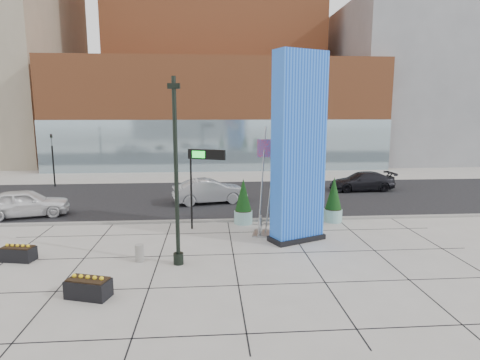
{
  "coord_description": "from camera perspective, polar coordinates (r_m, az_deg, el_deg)",
  "views": [
    {
      "loc": [
        0.08,
        -16.73,
        5.84
      ],
      "look_at": [
        1.51,
        2.0,
        2.59
      ],
      "focal_mm": 30.0,
      "sensor_mm": 36.0,
      "label": 1
    }
  ],
  "objects": [
    {
      "name": "public_art_sculpture",
      "position": [
        19.06,
        5.4,
        -3.85
      ],
      "size": [
        2.47,
        1.61,
        5.16
      ],
      "rotation": [
        0.0,
        0.0,
        -0.22
      ],
      "color": "#A7ABAC",
      "rests_on": "ground"
    },
    {
      "name": "building_grey_parking",
      "position": [
        55.29,
        24.21,
        12.24
      ],
      "size": [
        20.0,
        18.0,
        18.0
      ],
      "primitive_type": "cube",
      "color": "slate",
      "rests_on": "ground"
    },
    {
      "name": "box_planter_south",
      "position": [
        13.96,
        -20.75,
        -14.05
      ],
      "size": [
        1.5,
        1.05,
        0.75
      ],
      "rotation": [
        0.0,
        0.0,
        -0.3
      ],
      "color": "black",
      "rests_on": "ground"
    },
    {
      "name": "street_asphalt",
      "position": [
        27.36,
        -4.42,
        -2.53
      ],
      "size": [
        80.0,
        12.0,
        0.02
      ],
      "primitive_type": "cube",
      "color": "black",
      "rests_on": "ground"
    },
    {
      "name": "traffic_signal",
      "position": [
        34.14,
        -25.08,
        2.93
      ],
      "size": [
        0.15,
        0.18,
        4.1
      ],
      "color": "black",
      "rests_on": "ground"
    },
    {
      "name": "car_dark_east",
      "position": [
        30.96,
        16.94,
        -0.2
      ],
      "size": [
        4.81,
        2.12,
        1.37
      ],
      "primitive_type": "imported",
      "rotation": [
        0.0,
        0.0,
        -1.53
      ],
      "color": "black",
      "rests_on": "ground"
    },
    {
      "name": "car_white_west",
      "position": [
        25.27,
        -28.22,
        -2.95
      ],
      "size": [
        4.85,
        2.93,
        1.54
      ],
      "primitive_type": "imported",
      "rotation": [
        0.0,
        0.0,
        1.83
      ],
      "color": "white",
      "rests_on": "ground"
    },
    {
      "name": "lamp_post",
      "position": [
        15.18,
        -9.01,
        -1.5
      ],
      "size": [
        0.46,
        0.39,
        7.07
      ],
      "rotation": [
        0.0,
        0.0,
        -0.09
      ],
      "color": "black",
      "rests_on": "ground"
    },
    {
      "name": "overhead_street_sign",
      "position": [
        19.68,
        -5.05,
        2.78
      ],
      "size": [
        1.8,
        0.89,
        4.01
      ],
      "rotation": [
        0.0,
        0.0,
        -0.4
      ],
      "color": "black",
      "rests_on": "ground"
    },
    {
      "name": "curb_edge",
      "position": [
        21.52,
        -4.43,
        -5.8
      ],
      "size": [
        80.0,
        0.3,
        0.12
      ],
      "primitive_type": "cube",
      "color": "gray",
      "rests_on": "ground"
    },
    {
      "name": "tower_glass_front",
      "position": [
        39.09,
        -2.99,
        4.89
      ],
      "size": [
        34.0,
        0.6,
        5.0
      ],
      "primitive_type": "cube",
      "color": "#8CA5B2",
      "rests_on": "ground"
    },
    {
      "name": "tower_podium",
      "position": [
        43.74,
        -3.18,
        9.34
      ],
      "size": [
        34.0,
        10.0,
        11.0
      ],
      "primitive_type": "cube",
      "color": "#AF5C32",
      "rests_on": "ground"
    },
    {
      "name": "car_silver_mid",
      "position": [
        25.67,
        -4.36,
        -1.62
      ],
      "size": [
        4.89,
        2.54,
        1.53
      ],
      "primitive_type": "imported",
      "rotation": [
        0.0,
        0.0,
        1.78
      ],
      "color": "#A7A9AF",
      "rests_on": "ground"
    },
    {
      "name": "ground",
      "position": [
        17.72,
        -4.43,
        -9.46
      ],
      "size": [
        160.0,
        160.0,
        0.0
      ],
      "primitive_type": "plane",
      "color": "#9E9991",
      "rests_on": "ground"
    },
    {
      "name": "box_planter_north",
      "position": [
        18.27,
        -29.01,
        -9.06
      ],
      "size": [
        1.35,
        0.86,
        0.69
      ],
      "rotation": [
        0.0,
        0.0,
        -0.2
      ],
      "color": "black",
      "rests_on": "ground"
    },
    {
      "name": "round_planter_mid",
      "position": [
        20.69,
        10.1,
        -3.05
      ],
      "size": [
        1.09,
        1.09,
        2.72
      ],
      "color": "#8DBEBB",
      "rests_on": "ground"
    },
    {
      "name": "round_planter_east",
      "position": [
        21.87,
        13.16,
        -2.87
      ],
      "size": [
        0.96,
        0.96,
        2.41
      ],
      "color": "#8DBEBB",
      "rests_on": "ground"
    },
    {
      "name": "round_planter_west",
      "position": [
        20.94,
        0.47,
        -3.18
      ],
      "size": [
        0.96,
        0.96,
        2.4
      ],
      "color": "#8DBEBB",
      "rests_on": "ground"
    },
    {
      "name": "concrete_bollard",
      "position": [
        16.45,
        -14.1,
        -10.04
      ],
      "size": [
        0.35,
        0.35,
        0.68
      ],
      "primitive_type": "cylinder",
      "color": "gray",
      "rests_on": "ground"
    },
    {
      "name": "blue_pylon",
      "position": [
        17.91,
        8.33,
        3.96
      ],
      "size": [
        2.75,
        2.04,
        8.37
      ],
      "rotation": [
        0.0,
        0.0,
        0.42
      ],
      "color": "blue",
      "rests_on": "ground"
    }
  ]
}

